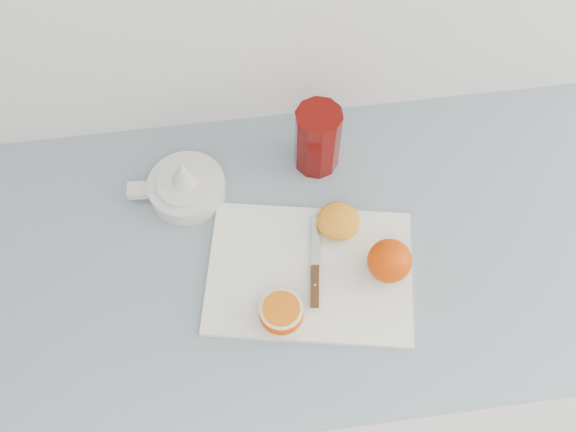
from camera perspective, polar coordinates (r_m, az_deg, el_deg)
The scene contains 8 objects.
counter at distance 1.56m, azimuth -1.29°, elevation -10.24°, with size 2.41×0.64×0.89m.
cutting_board at distance 1.13m, azimuth 1.95°, elevation -5.00°, with size 0.36×0.25×0.01m, color white.
whole_orange at distance 1.10m, azimuth 9.01°, elevation -3.96°, with size 0.08×0.08×0.08m.
half_orange at distance 1.07m, azimuth -0.60°, elevation -8.63°, with size 0.07×0.07×0.05m.
squeezed_shell at distance 1.15m, azimuth 4.50°, elevation -0.44°, with size 0.08×0.08×0.03m.
paring_knife at distance 1.11m, azimuth 2.41°, elevation -5.52°, with size 0.04×0.17×0.01m.
citrus_juicer at distance 1.20m, azimuth -9.10°, elevation 2.68°, with size 0.18×0.14×0.10m.
red_tumbler at distance 1.20m, azimuth 2.63°, elevation 6.69°, with size 0.09×0.09×0.14m.
Camera 1 is at (0.04, 1.19, 1.92)m, focal length 40.00 mm.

